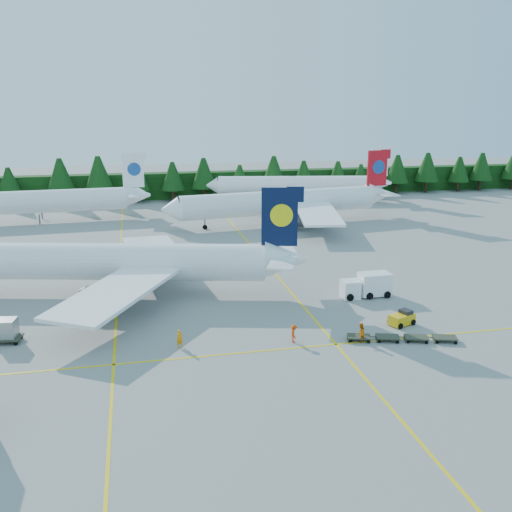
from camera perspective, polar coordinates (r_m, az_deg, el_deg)
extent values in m
plane|color=gray|center=(57.55, 0.26, -6.98)|extent=(320.00, 320.00, 0.00)
cube|color=yellow|center=(75.30, -13.56, -2.05)|extent=(0.25, 120.00, 0.01)
cube|color=yellow|center=(77.27, 1.41, -1.19)|extent=(0.25, 120.00, 0.01)
cube|color=yellow|center=(52.18, 1.70, -9.39)|extent=(80.00, 0.25, 0.01)
cube|color=black|center=(135.87, -7.27, 7.04)|extent=(220.00, 4.00, 6.00)
cylinder|color=white|center=(68.06, -14.62, -0.56)|extent=(36.44, 12.75, 4.29)
cube|color=#061132|center=(64.19, 2.37, 3.92)|extent=(4.05, 1.32, 6.65)
cube|color=white|center=(76.00, -10.42, 0.80)|extent=(7.64, 16.53, 1.22)
cylinder|color=slate|center=(74.13, -12.43, -0.87)|extent=(4.07, 3.05, 2.25)
cube|color=white|center=(58.99, -13.95, -3.56)|extent=(13.91, 17.07, 1.22)
cylinder|color=slate|center=(62.68, -15.08, -3.98)|extent=(4.07, 3.05, 2.25)
cylinder|color=white|center=(105.22, 2.36, 5.37)|extent=(37.71, 9.58, 4.41)
cone|color=white|center=(99.34, -8.55, 4.64)|extent=(3.67, 4.79, 4.41)
cube|color=red|center=(113.78, 12.02, 8.59)|extent=(4.20, 0.96, 6.83)
cube|color=white|center=(115.12, 2.09, 5.88)|extent=(13.18, 17.75, 1.25)
cylinder|color=slate|center=(111.84, 1.61, 4.81)|extent=(4.03, 2.81, 2.31)
cube|color=white|center=(98.30, 6.23, 4.22)|extent=(9.38, 17.42, 1.25)
cylinder|color=slate|center=(100.30, 4.32, 3.58)|extent=(4.03, 2.81, 2.31)
cylinder|color=slate|center=(101.27, -5.14, 3.20)|extent=(0.26, 0.26, 1.87)
cylinder|color=white|center=(114.70, -21.91, 5.03)|extent=(36.25, 6.34, 4.24)
cube|color=white|center=(113.46, -12.21, 8.38)|extent=(4.05, 0.61, 6.58)
cylinder|color=white|center=(130.45, 3.98, 7.10)|extent=(34.95, 10.29, 4.09)
cone|color=white|center=(129.93, -4.37, 7.06)|extent=(3.55, 4.54, 4.09)
cube|color=white|center=(133.09, 12.26, 9.17)|extent=(3.89, 1.05, 6.34)
cylinder|color=slate|center=(130.22, -1.87, 5.84)|extent=(0.25, 0.25, 1.64)
cube|color=white|center=(66.10, 9.41, -3.29)|extent=(1.97, 1.97, 2.05)
cube|color=black|center=(65.95, 9.43, -2.89)|extent=(1.68, 1.87, 0.88)
cube|color=white|center=(67.09, 11.75, -2.74)|extent=(3.54, 2.18, 2.54)
cube|color=#F0B20D|center=(59.41, 14.36, -6.13)|extent=(2.92, 2.24, 1.02)
cube|color=black|center=(59.57, 14.76, -5.44)|extent=(1.30, 1.46, 0.46)
cube|color=#393D2C|center=(54.86, 10.26, -7.92)|extent=(2.44, 1.92, 0.12)
cube|color=#393D2C|center=(55.32, 13.03, -7.88)|extent=(2.44, 1.92, 0.12)
cube|color=#393D2C|center=(55.91, 15.74, -7.82)|extent=(2.44, 1.92, 0.12)
cube|color=#393D2C|center=(56.61, 18.39, -7.74)|extent=(2.44, 1.92, 0.12)
cube|color=#393D2C|center=(58.41, -23.57, -7.50)|extent=(2.71, 2.24, 0.16)
cube|color=#A6A9AB|center=(58.07, -23.67, -6.63)|extent=(1.96, 1.91, 1.73)
imported|color=orange|center=(52.83, -7.63, -8.21)|extent=(0.68, 0.52, 1.69)
imported|color=#DA5D04|center=(54.32, 10.43, -7.56)|extent=(1.15, 1.14, 1.87)
imported|color=#E83604|center=(53.57, 3.80, -7.76)|extent=(0.53, 0.74, 1.69)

